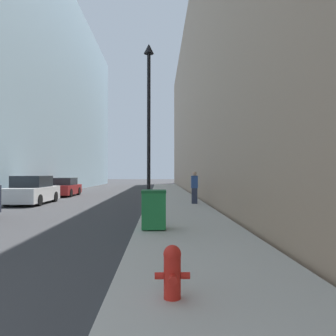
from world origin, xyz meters
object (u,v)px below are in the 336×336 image
at_px(fire_hydrant, 172,271).
at_px(trash_bin, 154,209).
at_px(parked_sedan_near, 32,191).
at_px(parked_sedan_far, 64,188).
at_px(pedestrian_on_sidewalk, 194,187).
at_px(lamppost, 149,115).

height_order(fire_hydrant, trash_bin, trash_bin).
bearing_deg(parked_sedan_near, parked_sedan_far, 90.35).
height_order(trash_bin, pedestrian_on_sidewalk, pedestrian_on_sidewalk).
bearing_deg(pedestrian_on_sidewalk, lamppost, -115.06).
bearing_deg(parked_sedan_far, parked_sedan_near, -89.65).
xyz_separation_m(trash_bin, parked_sedan_far, (-7.37, 16.46, -0.07)).
bearing_deg(lamppost, fire_hydrant, -86.04).
bearing_deg(fire_hydrant, parked_sedan_near, 116.81).
xyz_separation_m(fire_hydrant, pedestrian_on_sidewalk, (1.74, 13.48, 0.51)).
bearing_deg(trash_bin, parked_sedan_near, 126.72).
height_order(fire_hydrant, lamppost, lamppost).
bearing_deg(trash_bin, pedestrian_on_sidewalk, 75.69).
bearing_deg(trash_bin, lamppost, 94.65).
bearing_deg(parked_sedan_far, trash_bin, -65.88).
relative_size(trash_bin, parked_sedan_near, 0.26).
relative_size(fire_hydrant, parked_sedan_near, 0.15).
bearing_deg(parked_sedan_near, trash_bin, -53.28).
bearing_deg(pedestrian_on_sidewalk, fire_hydrant, -97.38).
distance_m(fire_hydrant, parked_sedan_near, 16.99).
xyz_separation_m(fire_hydrant, parked_sedan_far, (-7.70, 21.80, 0.16)).
relative_size(parked_sedan_near, pedestrian_on_sidewalk, 2.60).
bearing_deg(fire_hydrant, parked_sedan_far, 109.46).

